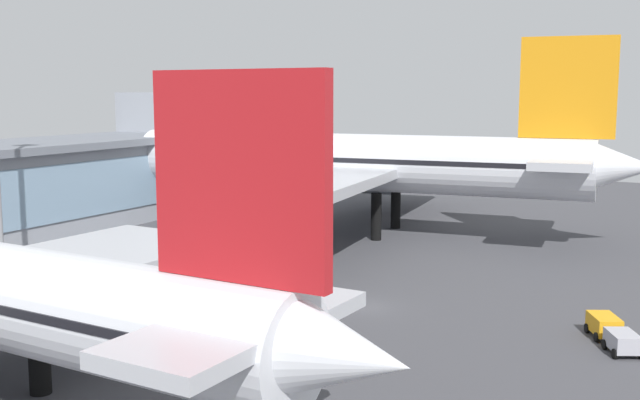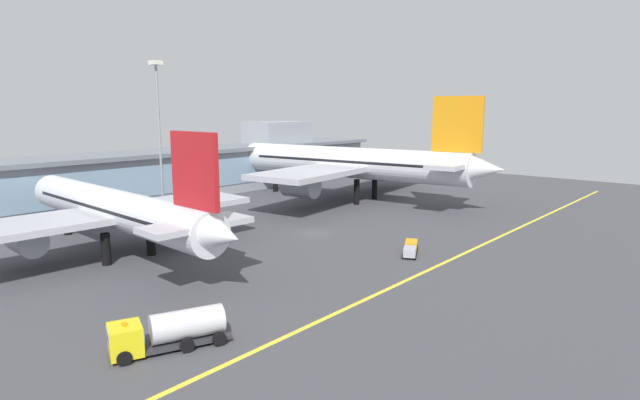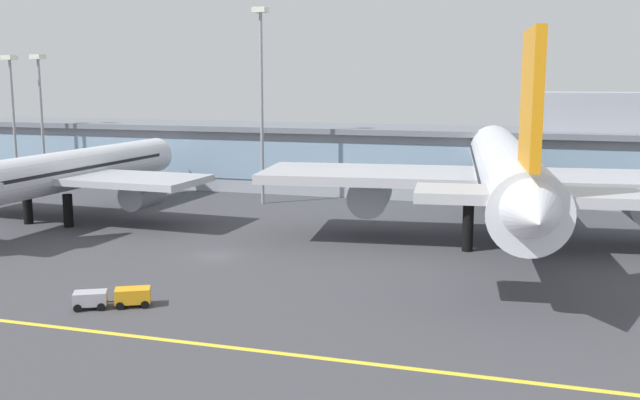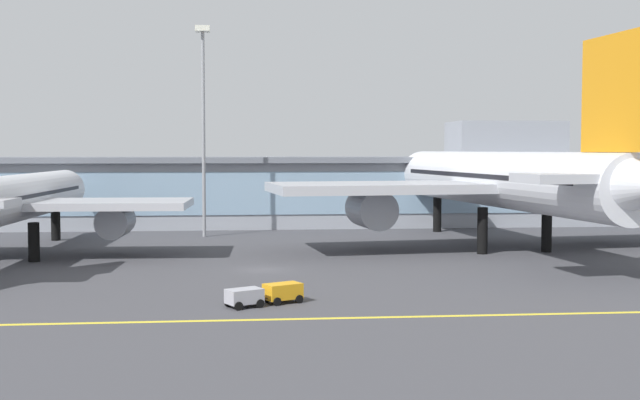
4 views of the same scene
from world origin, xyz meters
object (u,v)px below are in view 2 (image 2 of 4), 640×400
airliner_near_right (351,163)px  apron_light_mast_east (158,117)px  baggage_tug_near (411,248)px  airliner_near_left (116,210)px  fuel_tanker_truck (166,331)px

airliner_near_right → apron_light_mast_east: size_ratio=2.31×
airliner_near_right → baggage_tug_near: 41.02m
airliner_near_left → fuel_tanker_truck: 29.75m
airliner_near_right → baggage_tug_near: size_ratio=10.74×
baggage_tug_near → apron_light_mast_east: apron_light_mast_east is taller
airliner_near_left → apron_light_mast_east: bearing=-42.2°
airliner_near_left → airliner_near_right: size_ratio=0.82×
airliner_near_right → baggage_tug_near: airliner_near_right is taller
airliner_near_left → fuel_tanker_truck: (-10.68, -27.42, -4.37)m
airliner_near_left → baggage_tug_near: airliner_near_left is taller
airliner_near_left → fuel_tanker_truck: airliner_near_left is taller
fuel_tanker_truck → baggage_tug_near: fuel_tanker_truck is taller
fuel_tanker_truck → airliner_near_left: bearing=-89.0°
airliner_near_left → airliner_near_right: (51.50, 2.54, 1.64)m
airliner_near_right → fuel_tanker_truck: 69.28m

